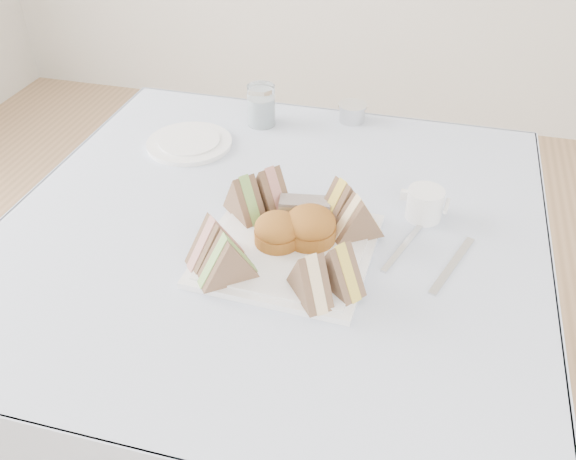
% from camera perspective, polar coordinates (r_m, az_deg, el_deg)
% --- Properties ---
extents(floor, '(4.00, 4.00, 0.00)m').
position_cam_1_polar(floor, '(1.71, -1.10, -19.84)').
color(floor, '#9E7751').
rests_on(floor, ground).
extents(table, '(0.90, 0.90, 0.74)m').
position_cam_1_polar(table, '(1.42, -1.28, -11.68)').
color(table, brown).
rests_on(table, floor).
extents(tablecloth, '(1.02, 1.02, 0.01)m').
position_cam_1_polar(tablecloth, '(1.16, -1.52, 0.49)').
color(tablecloth, silver).
rests_on(tablecloth, table).
extents(serving_plate, '(0.31, 0.31, 0.01)m').
position_cam_1_polar(serving_plate, '(1.09, 0.00, -1.84)').
color(serving_plate, white).
rests_on(serving_plate, tablecloth).
extents(sandwich_fl_a, '(0.11, 0.10, 0.09)m').
position_cam_1_polar(sandwich_fl_a, '(1.04, -6.87, -0.87)').
color(sandwich_fl_a, brown).
rests_on(sandwich_fl_a, serving_plate).
extents(sandwich_fl_b, '(0.11, 0.10, 0.09)m').
position_cam_1_polar(sandwich_fl_b, '(1.00, -5.73, -2.54)').
color(sandwich_fl_b, brown).
rests_on(sandwich_fl_b, serving_plate).
extents(sandwich_fr_a, '(0.10, 0.09, 0.09)m').
position_cam_1_polar(sandwich_fr_a, '(0.99, 4.76, -3.29)').
color(sandwich_fr_a, brown).
rests_on(sandwich_fr_a, serving_plate).
extents(sandwich_fr_b, '(0.09, 0.10, 0.08)m').
position_cam_1_polar(sandwich_fr_b, '(0.96, 2.09, -4.26)').
color(sandwich_fr_b, brown).
rests_on(sandwich_fr_b, serving_plate).
extents(sandwich_bl_a, '(0.10, 0.10, 0.09)m').
position_cam_1_polar(sandwich_bl_a, '(1.14, -4.10, 3.24)').
color(sandwich_bl_a, brown).
rests_on(sandwich_bl_a, serving_plate).
extents(sandwich_bl_b, '(0.11, 0.10, 0.09)m').
position_cam_1_polar(sandwich_bl_b, '(1.16, -1.74, 3.98)').
color(sandwich_bl_b, brown).
rests_on(sandwich_bl_b, serving_plate).
extents(sandwich_br_a, '(0.10, 0.09, 0.09)m').
position_cam_1_polar(sandwich_br_a, '(1.10, 6.51, 1.30)').
color(sandwich_br_a, brown).
rests_on(sandwich_br_a, serving_plate).
extents(sandwich_br_b, '(0.10, 0.11, 0.09)m').
position_cam_1_polar(sandwich_br_b, '(1.13, 5.07, 2.77)').
color(sandwich_br_b, brown).
rests_on(sandwich_br_b, serving_plate).
extents(scone_left, '(0.09, 0.09, 0.06)m').
position_cam_1_polar(scone_left, '(1.08, -0.98, -0.04)').
color(scone_left, '#9F5B17').
rests_on(scone_left, serving_plate).
extents(scone_right, '(0.12, 0.12, 0.06)m').
position_cam_1_polar(scone_right, '(1.08, 2.09, 0.37)').
color(scone_right, '#9F5B17').
rests_on(scone_right, serving_plate).
extents(pastry_slice, '(0.10, 0.05, 0.04)m').
position_cam_1_polar(pastry_slice, '(1.14, 1.60, 1.91)').
color(pastry_slice, tan).
rests_on(pastry_slice, serving_plate).
extents(side_plate, '(0.24, 0.24, 0.01)m').
position_cam_1_polar(side_plate, '(1.43, -9.21, 8.02)').
color(side_plate, white).
rests_on(side_plate, tablecloth).
extents(water_glass, '(0.07, 0.07, 0.10)m').
position_cam_1_polar(water_glass, '(1.49, -2.52, 11.57)').
color(water_glass, white).
rests_on(water_glass, tablecloth).
extents(tea_strainer, '(0.09, 0.09, 0.04)m').
position_cam_1_polar(tea_strainer, '(1.52, 6.03, 10.80)').
color(tea_strainer, silver).
rests_on(tea_strainer, tablecloth).
extents(knife, '(0.07, 0.17, 0.00)m').
position_cam_1_polar(knife, '(1.10, 15.13, -3.18)').
color(knife, silver).
rests_on(knife, tablecloth).
extents(fork, '(0.07, 0.19, 0.00)m').
position_cam_1_polar(fork, '(1.13, 11.05, -1.17)').
color(fork, silver).
rests_on(fork, tablecloth).
extents(creamer_jug, '(0.08, 0.08, 0.06)m').
position_cam_1_polar(creamer_jug, '(1.19, 12.67, 2.39)').
color(creamer_jug, white).
rests_on(creamer_jug, tablecloth).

